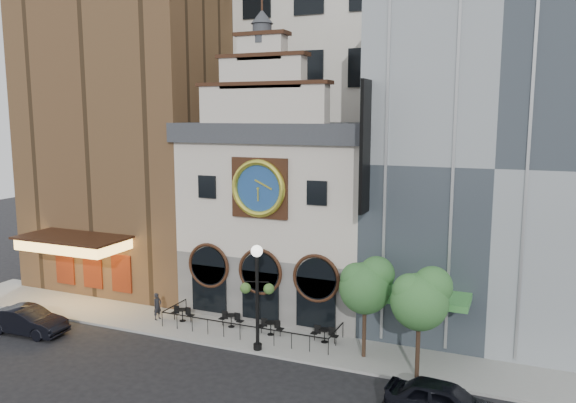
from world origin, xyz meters
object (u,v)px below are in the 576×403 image
at_px(pedestrian, 157,306).
at_px(bistro_2, 271,327).
at_px(car_right, 445,402).
at_px(car_left, 27,321).
at_px(bistro_1, 231,320).
at_px(bistro_3, 325,334).
at_px(tree_right, 421,297).
at_px(tree_left, 366,284).
at_px(bistro_0, 182,314).
at_px(lamppost, 257,286).

bearing_deg(pedestrian, bistro_2, -77.26).
bearing_deg(car_right, car_left, 94.03).
distance_m(bistro_1, car_right, 14.42).
height_order(bistro_3, car_left, car_left).
bearing_deg(tree_right, car_left, -172.30).
bearing_deg(tree_left, bistro_1, 173.83).
xyz_separation_m(bistro_1, tree_left, (8.54, -0.92, 3.51)).
height_order(bistro_1, pedestrian, pedestrian).
relative_size(bistro_1, car_left, 0.32).
height_order(bistro_3, tree_left, tree_left).
xyz_separation_m(bistro_2, tree_right, (8.86, -2.07, 3.60)).
distance_m(bistro_1, bistro_2, 2.72).
relative_size(bistro_1, car_right, 0.31).
bearing_deg(bistro_0, lamppost, -18.23).
xyz_separation_m(car_right, car_left, (-24.05, 0.34, -0.05)).
height_order(pedestrian, tree_left, tree_left).
height_order(car_right, pedestrian, pedestrian).
height_order(bistro_3, lamppost, lamppost).
distance_m(bistro_0, car_left, 9.02).
bearing_deg(car_right, bistro_0, 77.01).
bearing_deg(car_right, bistro_3, 57.25).
height_order(car_left, pedestrian, pedestrian).
xyz_separation_m(bistro_0, car_right, (16.53, -5.32, 0.25)).
distance_m(car_left, pedestrian, 7.51).
bearing_deg(car_right, tree_left, 49.98).
distance_m(lamppost, tree_right, 8.67).
height_order(bistro_1, car_left, car_left).
xyz_separation_m(lamppost, tree_left, (5.63, 1.42, 0.36)).
bearing_deg(car_left, bistro_3, -75.88).
bearing_deg(car_left, lamppost, -81.26).
height_order(car_left, tree_left, tree_left).
relative_size(bistro_0, bistro_3, 1.00).
distance_m(bistro_3, tree_right, 7.04).
relative_size(tree_left, tree_right, 0.98).
distance_m(bistro_2, tree_right, 9.78).
distance_m(bistro_3, pedestrian, 10.87).
height_order(bistro_2, pedestrian, pedestrian).
bearing_deg(bistro_3, car_left, -162.49).
distance_m(bistro_0, bistro_3, 9.23).
distance_m(bistro_0, tree_left, 12.33).
xyz_separation_m(bistro_0, bistro_1, (3.26, 0.31, 0.00)).
distance_m(car_right, car_left, 24.05).
bearing_deg(lamppost, bistro_2, 78.87).
height_order(car_right, tree_right, tree_right).
height_order(bistro_0, pedestrian, pedestrian).
height_order(bistro_0, tree_left, tree_left).
bearing_deg(lamppost, tree_right, -15.77).
height_order(bistro_2, lamppost, lamppost).
bearing_deg(lamppost, tree_left, -2.13).
height_order(bistro_3, tree_right, tree_right).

